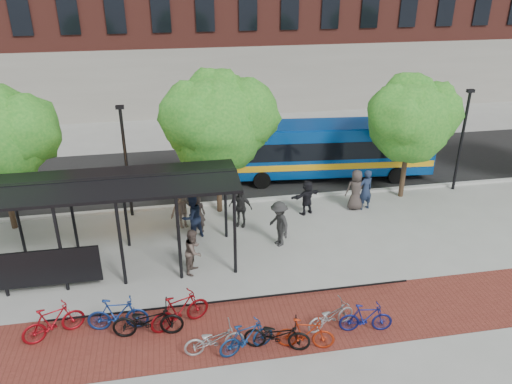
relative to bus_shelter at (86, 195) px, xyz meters
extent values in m
plane|color=#9E9E99|center=(8.13, 0.48, -3.00)|extent=(160.00, 160.00, 0.00)
cube|color=black|center=(8.13, 8.48, -2.99)|extent=(160.00, 8.00, 0.01)
cube|color=#B7B7B2|center=(8.13, 4.48, -2.94)|extent=(160.00, 0.25, 0.12)
cube|color=maroon|center=(6.13, -4.52, -3.00)|extent=(24.00, 3.00, 0.01)
cube|color=black|center=(4.83, -3.62, -3.00)|extent=(12.00, 0.05, 0.95)
cylinder|color=black|center=(-2.87, 1.33, -1.35)|extent=(0.12, 0.12, 3.30)
cylinder|color=black|center=(-0.87, -1.37, -1.35)|extent=(0.12, 0.12, 3.30)
cylinder|color=black|center=(-0.87, 1.33, -1.35)|extent=(0.12, 0.12, 3.30)
cylinder|color=black|center=(1.13, -1.37, -1.35)|extent=(0.12, 0.12, 3.30)
cylinder|color=black|center=(1.13, 1.33, -1.35)|extent=(0.12, 0.12, 3.30)
cylinder|color=black|center=(3.13, -1.37, -1.35)|extent=(0.12, 0.12, 3.30)
cylinder|color=black|center=(3.13, 1.33, -1.35)|extent=(0.12, 0.12, 3.30)
cylinder|color=black|center=(5.13, -1.37, -1.35)|extent=(0.12, 0.12, 3.30)
cylinder|color=black|center=(5.13, 1.33, -1.35)|extent=(0.12, 0.12, 3.30)
cube|color=black|center=(-1.87, -1.42, -2.00)|extent=(4.50, 0.08, 1.40)
cube|color=black|center=(0.13, -0.72, 0.45)|extent=(10.60, 1.65, 0.29)
cube|color=black|center=(0.13, 0.68, 0.45)|extent=(10.60, 1.65, 0.29)
cube|color=black|center=(0.13, 1.38, 0.05)|extent=(9.00, 0.10, 0.40)
cube|color=black|center=(1.13, 1.43, -0.60)|extent=(2.40, 0.12, 0.70)
cube|color=#FF7200|center=(1.13, 1.51, -0.60)|extent=(2.20, 0.02, 0.55)
cylinder|color=#382619|center=(-3.87, 3.78, -1.81)|extent=(0.24, 0.24, 2.38)
sphere|color=#1F721E|center=(-2.87, 3.98, 1.28)|extent=(3.20, 3.20, 3.20)
cylinder|color=#382619|center=(5.13, 3.78, -1.74)|extent=(0.24, 0.24, 2.52)
sphere|color=#1F721E|center=(5.13, 3.78, 1.20)|extent=(4.20, 4.20, 4.20)
sphere|color=#1F721E|center=(6.18, 3.98, 1.50)|extent=(3.36, 3.36, 3.36)
sphere|color=#1F721E|center=(4.29, 3.48, 1.60)|extent=(3.15, 3.15, 3.15)
sphere|color=#1F721E|center=(5.23, 4.18, 2.00)|extent=(2.94, 2.94, 2.94)
cylinder|color=#382619|center=(14.13, 3.78, -1.86)|extent=(0.24, 0.24, 2.27)
sphere|color=#1F721E|center=(14.13, 3.78, 0.80)|extent=(3.80, 3.80, 3.80)
sphere|color=#1F721E|center=(15.08, 3.98, 1.10)|extent=(3.04, 3.04, 3.04)
sphere|color=#1F721E|center=(13.37, 3.48, 1.20)|extent=(2.85, 2.85, 2.85)
sphere|color=#1F721E|center=(14.23, 4.18, 1.60)|extent=(2.66, 2.66, 2.66)
cylinder|color=black|center=(1.13, 4.08, -0.50)|extent=(0.14, 0.14, 5.00)
cube|color=black|center=(1.13, 4.08, 2.05)|extent=(0.35, 0.20, 0.15)
cylinder|color=black|center=(17.13, 4.08, -0.50)|extent=(0.14, 0.14, 5.00)
cube|color=black|center=(17.13, 4.08, 2.05)|extent=(0.35, 0.20, 0.15)
cube|color=navy|center=(11.16, 6.79, -1.33)|extent=(11.16, 3.37, 2.52)
cube|color=black|center=(11.16, 6.79, -1.12)|extent=(10.95, 3.39, 0.92)
cube|color=#F5AF14|center=(11.16, 6.79, -1.95)|extent=(11.06, 3.41, 0.32)
cube|color=navy|center=(11.16, 6.79, -0.11)|extent=(10.92, 3.11, 0.16)
cylinder|color=black|center=(7.55, 5.92, -2.56)|extent=(0.90, 0.33, 0.88)
cylinder|color=black|center=(7.76, 8.29, -2.56)|extent=(0.90, 0.33, 0.88)
cylinder|color=black|center=(14.56, 5.28, -2.56)|extent=(0.90, 0.33, 0.88)
cylinder|color=black|center=(14.77, 7.66, -2.56)|extent=(0.90, 0.33, 0.88)
imported|color=maroon|center=(-0.85, -3.86, -2.43)|extent=(1.94, 1.25, 1.14)
imported|color=navy|center=(1.07, -3.85, -2.43)|extent=(1.94, 0.69, 1.14)
imported|color=black|center=(2.00, -4.30, -2.43)|extent=(2.21, 0.90, 1.14)
imported|color=maroon|center=(2.98, -4.04, -2.40)|extent=(2.06, 1.28, 1.20)
imported|color=#939395|center=(3.92, -5.41, -2.52)|extent=(1.85, 0.76, 0.95)
imported|color=navy|center=(4.86, -5.56, -2.47)|extent=(1.82, 0.96, 1.05)
imported|color=black|center=(5.77, -5.59, -2.48)|extent=(2.10, 1.22, 1.04)
imported|color=#9D260E|center=(6.61, -5.71, -2.47)|extent=(1.82, 0.93, 1.05)
imported|color=#949497|center=(7.64, -4.96, -2.55)|extent=(1.80, 1.07, 0.89)
imported|color=navy|center=(8.66, -5.33, -2.49)|extent=(1.73, 0.72, 1.01)
imported|color=#362E2B|center=(4.03, 1.97, -2.14)|extent=(0.69, 0.52, 1.71)
imported|color=#1A233C|center=(3.75, 1.49, -2.02)|extent=(1.21, 1.14, 1.97)
imported|color=brown|center=(3.42, 2.48, -2.10)|extent=(1.32, 1.01, 1.80)
imported|color=#242424|center=(5.87, 2.19, -2.11)|extent=(1.12, 0.84, 1.77)
imported|color=black|center=(9.02, 2.79, -2.17)|extent=(1.61, 1.02, 1.66)
imported|color=#3F3632|center=(11.38, 2.86, -2.03)|extent=(1.00, 0.71, 1.94)
imported|color=#1D2A45|center=(11.83, 2.78, -2.03)|extent=(0.81, 0.65, 1.95)
imported|color=brown|center=(3.64, -1.02, -2.12)|extent=(0.96, 1.05, 1.75)
imported|color=#292929|center=(7.16, 0.31, -2.03)|extent=(1.07, 1.41, 1.93)
camera|label=1|loc=(3.07, -16.91, 7.57)|focal=35.00mm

